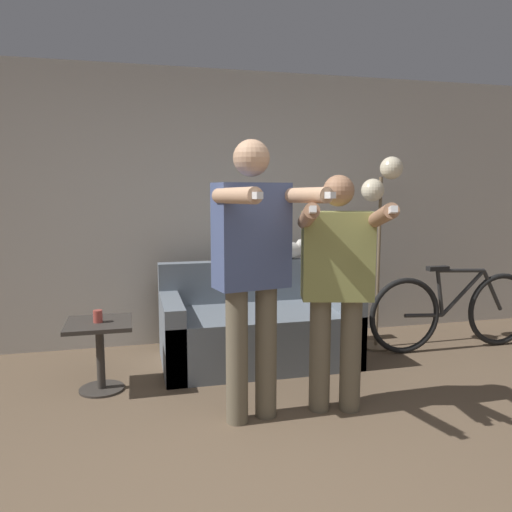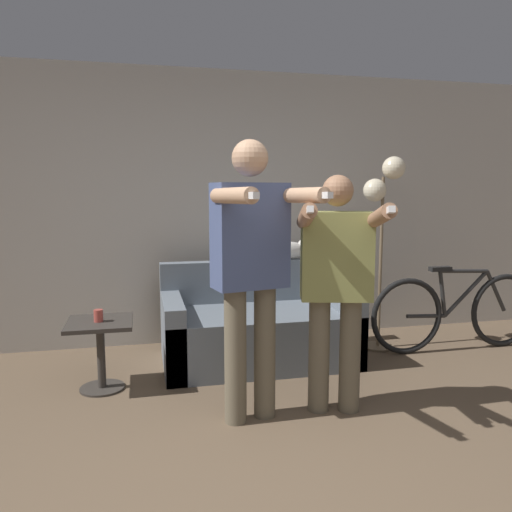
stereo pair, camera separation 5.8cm
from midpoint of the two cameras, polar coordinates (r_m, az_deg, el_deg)
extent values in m
cube|color=beige|center=(4.84, -7.68, 5.39)|extent=(10.00, 0.05, 2.60)
cube|color=slate|center=(4.35, -0.24, -9.11)|extent=(1.62, 0.90, 0.46)
cube|color=slate|center=(4.62, -1.37, -2.83)|extent=(1.62, 0.14, 0.38)
cube|color=slate|center=(4.23, -10.01, -8.74)|extent=(0.16, 0.90, 0.60)
cube|color=slate|center=(4.56, 8.79, -7.53)|extent=(0.16, 0.90, 0.60)
cylinder|color=#6B604C|center=(3.21, -2.73, -11.39)|extent=(0.14, 0.14, 0.87)
cylinder|color=#6B604C|center=(3.29, 0.63, -10.90)|extent=(0.14, 0.14, 0.87)
cube|color=#475684|center=(3.09, -1.06, 2.33)|extent=(0.49, 0.31, 0.65)
sphere|color=tan|center=(3.08, -1.08, 11.14)|extent=(0.23, 0.23, 0.23)
cylinder|color=tan|center=(2.76, -3.00, 6.91)|extent=(0.19, 0.51, 0.10)
cube|color=white|center=(2.53, -0.79, 6.93)|extent=(0.06, 0.13, 0.04)
cylinder|color=tan|center=(2.95, 4.83, 6.93)|extent=(0.19, 0.51, 0.10)
cube|color=white|center=(2.74, 7.51, 6.91)|extent=(0.06, 0.13, 0.04)
cylinder|color=#6B604C|center=(3.42, 6.81, -11.15)|extent=(0.14, 0.14, 0.76)
cylinder|color=#6B604C|center=(3.44, 10.27, -11.06)|extent=(0.14, 0.14, 0.76)
cube|color=#8C8E4C|center=(3.28, 8.77, 0.04)|extent=(0.50, 0.33, 0.57)
sphere|color=#9E7051|center=(3.25, 8.92, 7.39)|extent=(0.20, 0.20, 0.20)
cylinder|color=#9E7051|center=(2.99, 5.40, 4.48)|extent=(0.22, 0.51, 0.18)
cube|color=white|center=(2.74, 5.83, 5.20)|extent=(0.07, 0.13, 0.06)
cylinder|color=#9E7051|center=(3.05, 13.54, 4.37)|extent=(0.22, 0.51, 0.18)
cube|color=white|center=(2.81, 14.68, 5.05)|extent=(0.07, 0.13, 0.06)
ellipsoid|color=silver|center=(4.67, 3.01, 0.64)|extent=(0.37, 0.13, 0.17)
sphere|color=silver|center=(4.71, 4.84, 1.33)|extent=(0.10, 0.10, 0.10)
ellipsoid|color=silver|center=(4.64, 0.64, -0.12)|extent=(0.20, 0.04, 0.04)
cone|color=silver|center=(4.69, 4.71, 1.76)|extent=(0.03, 0.03, 0.03)
cone|color=silver|center=(4.72, 4.58, 1.80)|extent=(0.03, 0.03, 0.03)
cylinder|color=#756047|center=(4.92, 13.19, -9.97)|extent=(0.29, 0.29, 0.02)
cylinder|color=#756047|center=(4.75, 13.47, -0.87)|extent=(0.03, 0.03, 1.59)
sphere|color=#F4E5C1|center=(4.75, 14.88, 9.70)|extent=(0.21, 0.21, 0.21)
sphere|color=#F4E5C1|center=(4.67, 12.85, 7.35)|extent=(0.21, 0.21, 0.21)
cylinder|color=#38332D|center=(4.01, -17.62, -14.26)|extent=(0.33, 0.33, 0.02)
cylinder|color=#38332D|center=(3.93, -17.76, -11.04)|extent=(0.06, 0.06, 0.49)
cube|color=#38332D|center=(3.86, -17.92, -7.37)|extent=(0.47, 0.47, 0.03)
cylinder|color=#B7473D|center=(3.83, -18.05, -6.57)|extent=(0.07, 0.07, 0.09)
torus|color=black|center=(5.30, 25.85, -5.51)|extent=(0.70, 0.05, 0.70)
torus|color=black|center=(4.72, 16.31, -6.57)|extent=(0.70, 0.05, 0.70)
cylinder|color=#282828|center=(5.00, 22.28, -3.90)|extent=(0.44, 0.04, 0.43)
cylinder|color=#282828|center=(4.86, 19.95, -4.00)|extent=(0.11, 0.04, 0.42)
cylinder|color=#282828|center=(4.95, 22.07, -1.55)|extent=(0.49, 0.04, 0.05)
cylinder|color=#282828|center=(4.82, 18.29, -6.46)|extent=(0.39, 0.04, 0.05)
cylinder|color=#282828|center=(5.19, 25.08, -3.55)|extent=(0.24, 0.04, 0.40)
cube|color=black|center=(4.81, 19.73, -1.35)|extent=(0.20, 0.07, 0.04)
camera|label=1|loc=(0.03, -90.46, -0.06)|focal=35.00mm
camera|label=2|loc=(0.03, 89.54, 0.06)|focal=35.00mm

